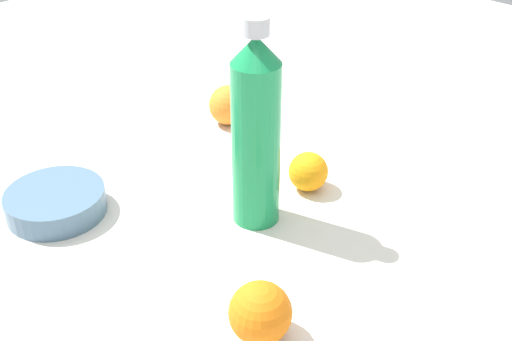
% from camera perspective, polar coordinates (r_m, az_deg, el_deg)
% --- Properties ---
extents(ground_plane, '(2.40, 2.40, 0.00)m').
position_cam_1_polar(ground_plane, '(0.94, -0.87, -3.41)').
color(ground_plane, silver).
extents(water_bottle, '(0.07, 0.07, 0.30)m').
position_cam_1_polar(water_bottle, '(0.85, 0.00, 3.52)').
color(water_bottle, '#198C4C').
rests_on(water_bottle, ground_plane).
extents(orange_0, '(0.07, 0.07, 0.07)m').
position_cam_1_polar(orange_0, '(1.16, -2.48, 5.92)').
color(orange_0, orange).
rests_on(orange_0, ground_plane).
extents(orange_1, '(0.06, 0.06, 0.06)m').
position_cam_1_polar(orange_1, '(0.97, 4.73, -0.10)').
color(orange_1, orange).
rests_on(orange_1, ground_plane).
extents(orange_2, '(0.07, 0.07, 0.07)m').
position_cam_1_polar(orange_2, '(0.73, 0.38, -12.69)').
color(orange_2, orange).
rests_on(orange_2, ground_plane).
extents(ceramic_bowl, '(0.14, 0.14, 0.04)m').
position_cam_1_polar(ceramic_bowl, '(0.97, -17.59, -2.72)').
color(ceramic_bowl, slate).
rests_on(ceramic_bowl, ground_plane).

